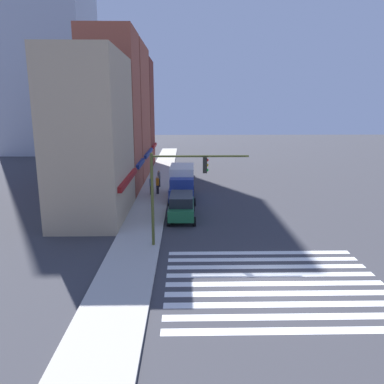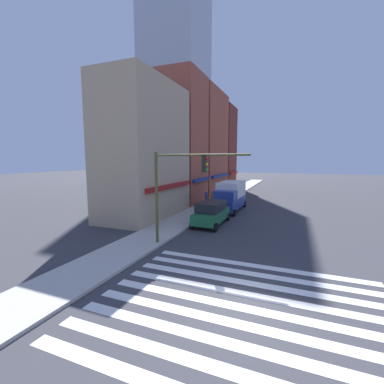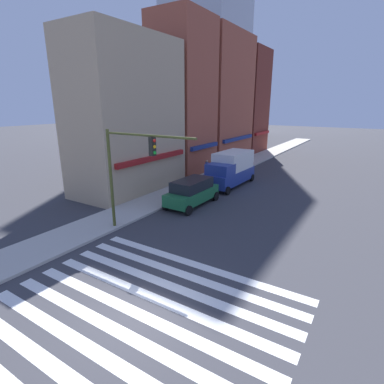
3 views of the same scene
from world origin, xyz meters
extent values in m
plane|color=#38383D|center=(0.00, 0.00, 0.00)|extent=(200.00, 200.00, 0.00)
cube|color=#B2ADA3|center=(0.00, 7.50, 0.07)|extent=(120.00, 3.00, 0.15)
cube|color=silver|center=(-2.99, 0.00, 0.00)|extent=(0.50, 10.80, 0.01)
cube|color=silver|center=(-2.00, 0.00, 0.00)|extent=(0.50, 10.80, 0.01)
cube|color=silver|center=(-1.00, 0.00, 0.00)|extent=(0.50, 10.80, 0.01)
cube|color=silver|center=(0.00, 0.00, 0.00)|extent=(0.50, 10.80, 0.01)
cube|color=silver|center=(1.00, 0.00, 0.00)|extent=(0.50, 10.80, 0.01)
cube|color=silver|center=(2.00, 0.00, 0.00)|extent=(0.50, 10.80, 0.01)
cube|color=silver|center=(2.99, 0.00, 0.00)|extent=(0.50, 10.80, 0.01)
cube|color=silver|center=(3.99, 0.00, 0.00)|extent=(0.50, 10.80, 0.01)
cube|color=tan|center=(11.94, 11.50, 6.23)|extent=(9.66, 5.00, 12.46)
cube|color=maroon|center=(11.94, 8.85, 3.00)|extent=(8.21, 0.30, 0.40)
cube|color=#9E4C38|center=(20.26, 11.50, 7.80)|extent=(6.08, 5.00, 15.60)
cube|color=navy|center=(20.26, 8.85, 3.00)|extent=(5.17, 0.30, 0.40)
cube|color=#9E4C38|center=(28.85, 11.50, 7.78)|extent=(9.96, 5.00, 15.56)
cube|color=navy|center=(28.85, 8.85, 3.00)|extent=(8.47, 0.30, 0.40)
cube|color=maroon|center=(37.59, 11.50, 7.45)|extent=(6.49, 5.00, 14.91)
cube|color=maroon|center=(37.59, 8.85, 3.00)|extent=(5.51, 0.30, 0.40)
cube|color=#B2B7C1|center=(56.87, 29.51, 31.58)|extent=(16.01, 15.02, 63.16)
cylinder|color=#474C1E|center=(5.09, 6.40, 2.93)|extent=(0.18, 0.18, 5.87)
cylinder|color=#474C1E|center=(5.09, 3.52, 5.67)|extent=(0.12, 5.76, 0.12)
cube|color=black|center=(5.09, 3.23, 5.14)|extent=(0.32, 0.24, 0.95)
sphere|color=red|center=(5.09, 3.10, 5.44)|extent=(0.18, 0.18, 0.18)
sphere|color=#EAAD14|center=(5.09, 3.10, 5.14)|extent=(0.18, 0.18, 0.18)
sphere|color=green|center=(5.09, 3.10, 4.84)|extent=(0.18, 0.18, 0.18)
cube|color=#1E6638|center=(11.18, 4.70, 0.77)|extent=(4.73, 1.98, 0.85)
cube|color=black|center=(11.18, 4.70, 1.56)|extent=(3.32, 1.80, 0.75)
cylinder|color=black|center=(9.24, 5.65, 0.34)|extent=(0.68, 0.22, 0.68)
cylinder|color=black|center=(9.24, 3.75, 0.34)|extent=(0.68, 0.22, 0.68)
cylinder|color=black|center=(13.12, 5.65, 0.34)|extent=(0.68, 0.22, 0.68)
cylinder|color=black|center=(13.12, 3.75, 0.34)|extent=(0.68, 0.22, 0.68)
cube|color=navy|center=(17.65, 4.70, 0.89)|extent=(6.25, 2.34, 1.10)
cube|color=silver|center=(18.27, 4.70, 2.24)|extent=(4.39, 2.30, 1.60)
cube|color=navy|center=(15.67, 4.70, 1.89)|extent=(1.78, 2.13, 0.90)
cylinder|color=black|center=(14.96, 5.80, 0.34)|extent=(0.68, 0.22, 0.68)
cylinder|color=black|center=(14.96, 3.60, 0.34)|extent=(0.68, 0.22, 0.68)
cylinder|color=black|center=(20.34, 5.80, 0.34)|extent=(0.68, 0.22, 0.68)
cylinder|color=black|center=(20.34, 3.60, 0.34)|extent=(0.68, 0.22, 0.68)
cylinder|color=#23232D|center=(22.35, 7.19, 0.57)|extent=(0.26, 0.26, 0.85)
cylinder|color=slate|center=(22.35, 7.19, 1.35)|extent=(0.32, 0.32, 0.70)
sphere|color=tan|center=(22.35, 7.19, 1.81)|extent=(0.22, 0.22, 0.22)
cylinder|color=#23232D|center=(19.01, 7.11, 0.57)|extent=(0.26, 0.26, 0.85)
cylinder|color=orange|center=(19.01, 7.11, 1.35)|extent=(0.32, 0.32, 0.70)
sphere|color=tan|center=(19.01, 7.11, 1.81)|extent=(0.22, 0.22, 0.22)
cylinder|color=#23232D|center=(18.72, 7.71, 0.57)|extent=(0.26, 0.26, 0.85)
cylinder|color=#2D4C9E|center=(18.72, 7.71, 1.35)|extent=(0.32, 0.32, 0.70)
sphere|color=tan|center=(18.72, 7.71, 1.81)|extent=(0.22, 0.22, 0.22)
camera|label=1|loc=(-16.89, 4.42, 8.53)|focal=35.00mm
camera|label=2|loc=(-8.86, -1.60, 5.40)|focal=24.00mm
camera|label=3|loc=(-6.61, -6.47, 7.19)|focal=28.00mm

